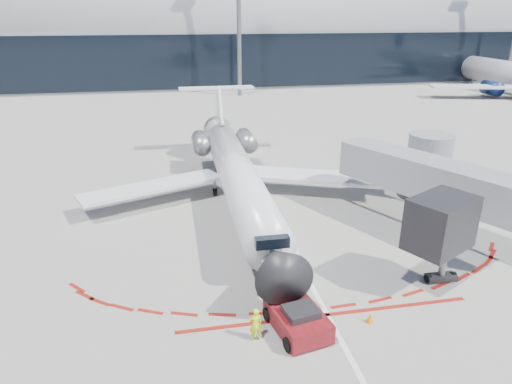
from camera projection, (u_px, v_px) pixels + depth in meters
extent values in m
plane|color=gray|center=(273.00, 214.00, 31.65)|extent=(260.00, 260.00, 0.00)
cube|color=silver|center=(267.00, 203.00, 33.48)|extent=(0.25, 40.00, 0.01)
cube|color=maroon|center=(327.00, 315.00, 21.15)|extent=(14.00, 0.25, 0.01)
cube|color=gray|center=(201.00, 56.00, 89.18)|extent=(150.00, 24.00, 10.00)
cylinder|color=gray|center=(200.00, 29.00, 87.34)|extent=(150.00, 24.00, 24.00)
cube|color=black|center=(206.00, 62.00, 78.18)|extent=(150.00, 0.20, 9.00)
cube|color=gray|center=(434.00, 179.00, 27.75)|extent=(8.22, 12.61, 2.30)
cube|color=black|center=(441.00, 223.00, 21.99)|extent=(3.86, 3.44, 2.60)
cylinder|color=slate|center=(444.00, 261.00, 23.37)|extent=(0.36, 0.36, 2.40)
cube|color=black|center=(441.00, 277.00, 23.74)|extent=(1.60, 0.60, 0.30)
cylinder|color=gray|center=(428.00, 166.00, 33.96)|extent=(3.20, 3.20, 4.80)
cylinder|color=black|center=(424.00, 192.00, 34.75)|extent=(4.00, 4.00, 0.50)
cylinder|color=slate|center=(239.00, 15.00, 71.74)|extent=(0.70, 0.70, 25.00)
cylinder|color=silver|center=(238.00, 177.00, 32.02)|extent=(2.63, 21.44, 2.63)
cone|color=black|center=(277.00, 264.00, 20.98)|extent=(2.63, 2.73, 2.63)
cone|color=silver|center=(219.00, 133.00, 43.41)|extent=(2.63, 3.51, 2.63)
cube|color=black|center=(270.00, 238.00, 22.21)|extent=(1.66, 1.36, 0.54)
cube|color=silver|center=(152.00, 187.00, 32.64)|extent=(10.44, 6.19, 0.30)
cube|color=silver|center=(314.00, 176.00, 34.71)|extent=(10.44, 6.19, 0.30)
cube|color=silver|center=(219.00, 111.00, 41.66)|extent=(0.24, 4.57, 4.65)
cube|color=silver|center=(216.00, 88.00, 42.88)|extent=(7.02, 1.56, 0.16)
cylinder|color=slate|center=(201.00, 143.00, 39.42)|extent=(1.46, 3.31, 1.46)
cylinder|color=slate|center=(246.00, 140.00, 40.10)|extent=(1.46, 3.31, 1.46)
cylinder|color=black|center=(264.00, 267.00, 24.57)|extent=(0.21, 0.55, 0.55)
cylinder|color=black|center=(215.00, 192.00, 34.72)|extent=(0.29, 0.62, 0.62)
cylinder|color=black|center=(253.00, 189.00, 35.22)|extent=(0.29, 0.62, 0.62)
cylinder|color=slate|center=(264.00, 263.00, 24.48)|extent=(0.18, 0.18, 1.07)
cube|color=#520B12|center=(297.00, 319.00, 19.99)|extent=(2.55, 3.48, 0.89)
cube|color=black|center=(301.00, 312.00, 19.52)|extent=(1.58, 1.43, 0.34)
cylinder|color=slate|center=(277.00, 296.00, 21.93)|extent=(0.60, 2.53, 0.10)
cylinder|color=black|center=(289.00, 344.00, 18.81)|extent=(0.39, 0.67, 0.63)
cylinder|color=black|center=(328.00, 333.00, 19.46)|extent=(0.39, 0.67, 0.63)
cylinder|color=black|center=(268.00, 314.00, 20.68)|extent=(0.39, 0.67, 0.63)
cylinder|color=black|center=(305.00, 305.00, 21.33)|extent=(0.39, 0.67, 0.63)
imported|color=#D7F219|center=(256.00, 324.00, 19.27)|extent=(0.62, 0.45, 1.58)
cube|color=black|center=(280.00, 286.00, 23.04)|extent=(2.58, 2.40, 0.23)
cube|color=silver|center=(281.00, 270.00, 22.70)|extent=(2.11, 2.06, 1.66)
cylinder|color=black|center=(262.00, 293.00, 22.60)|extent=(0.17, 0.23, 0.21)
cylinder|color=black|center=(295.00, 297.00, 22.31)|extent=(0.17, 0.23, 0.21)
cylinder|color=black|center=(267.00, 278.00, 23.83)|extent=(0.17, 0.23, 0.21)
cylinder|color=black|center=(298.00, 282.00, 23.54)|extent=(0.17, 0.23, 0.21)
cone|color=orange|center=(370.00, 318.00, 20.55)|extent=(0.35, 0.35, 0.48)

